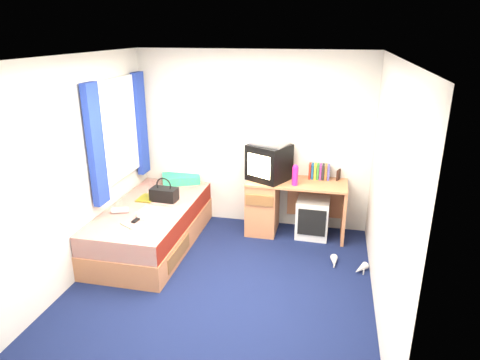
% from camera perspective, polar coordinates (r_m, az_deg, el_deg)
% --- Properties ---
extents(ground, '(3.40, 3.40, 0.00)m').
position_cam_1_polar(ground, '(4.82, -2.44, -13.75)').
color(ground, '#0C1438').
rests_on(ground, ground).
extents(room_shell, '(3.40, 3.40, 3.40)m').
position_cam_1_polar(room_shell, '(4.20, -2.73, 3.05)').
color(room_shell, white).
rests_on(room_shell, ground).
extents(bed, '(1.01, 2.00, 0.54)m').
position_cam_1_polar(bed, '(5.60, -11.62, -5.99)').
color(bed, tan).
rests_on(bed, ground).
extents(pillow, '(0.61, 0.52, 0.11)m').
position_cam_1_polar(pillow, '(6.23, -7.88, 0.18)').
color(pillow, teal).
rests_on(pillow, bed).
extents(desk, '(1.30, 0.55, 0.75)m').
position_cam_1_polar(desk, '(5.81, 4.77, -3.16)').
color(desk, tan).
rests_on(desk, ground).
extents(storage_cube, '(0.43, 0.43, 0.52)m').
position_cam_1_polar(storage_cube, '(5.81, 9.66, -4.94)').
color(storage_cube, silver).
rests_on(storage_cube, ground).
extents(crt_tv, '(0.62, 0.61, 0.47)m').
position_cam_1_polar(crt_tv, '(5.63, 3.89, 2.38)').
color(crt_tv, black).
rests_on(crt_tv, desk).
extents(vcr, '(0.52, 0.45, 0.08)m').
position_cam_1_polar(vcr, '(5.56, 3.98, 5.13)').
color(vcr, silver).
rests_on(vcr, crt_tv).
extents(book_row, '(0.27, 0.13, 0.20)m').
position_cam_1_polar(book_row, '(5.77, 10.51, 1.11)').
color(book_row, maroon).
rests_on(book_row, desk).
extents(picture_frame, '(0.06, 0.12, 0.14)m').
position_cam_1_polar(picture_frame, '(5.79, 12.99, 0.68)').
color(picture_frame, black).
rests_on(picture_frame, desk).
extents(pink_water_bottle, '(0.09, 0.09, 0.24)m').
position_cam_1_polar(pink_water_bottle, '(5.48, 7.35, 0.52)').
color(pink_water_bottle, '#E6208A').
rests_on(pink_water_bottle, desk).
extents(aerosol_can, '(0.06, 0.06, 0.18)m').
position_cam_1_polar(aerosol_can, '(5.68, 6.52, 0.92)').
color(aerosol_can, silver).
rests_on(aerosol_can, desk).
extents(handbag, '(0.35, 0.21, 0.31)m').
position_cam_1_polar(handbag, '(5.60, -10.08, -1.83)').
color(handbag, black).
rests_on(handbag, bed).
extents(towel, '(0.30, 0.26, 0.09)m').
position_cam_1_polar(towel, '(5.15, -11.66, -4.43)').
color(towel, white).
rests_on(towel, bed).
extents(magazine, '(0.21, 0.28, 0.01)m').
position_cam_1_polar(magazine, '(5.73, -12.31, -2.38)').
color(magazine, gold).
rests_on(magazine, bed).
extents(water_bottle, '(0.21, 0.14, 0.07)m').
position_cam_1_polar(water_bottle, '(5.36, -15.69, -3.90)').
color(water_bottle, silver).
rests_on(water_bottle, bed).
extents(colour_swatch_fan, '(0.22, 0.16, 0.01)m').
position_cam_1_polar(colour_swatch_fan, '(5.01, -14.75, -5.89)').
color(colour_swatch_fan, gold).
rests_on(colour_swatch_fan, bed).
extents(remote_control, '(0.07, 0.16, 0.02)m').
position_cam_1_polar(remote_control, '(5.12, -13.61, -5.15)').
color(remote_control, black).
rests_on(remote_control, bed).
extents(window_assembly, '(0.11, 1.42, 1.40)m').
position_cam_1_polar(window_assembly, '(5.59, -15.83, 6.14)').
color(window_assembly, silver).
rests_on(window_assembly, room_shell).
extents(white_heels, '(0.44, 0.32, 0.09)m').
position_cam_1_polar(white_heels, '(5.22, 14.10, -10.98)').
color(white_heels, silver).
rests_on(white_heels, ground).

